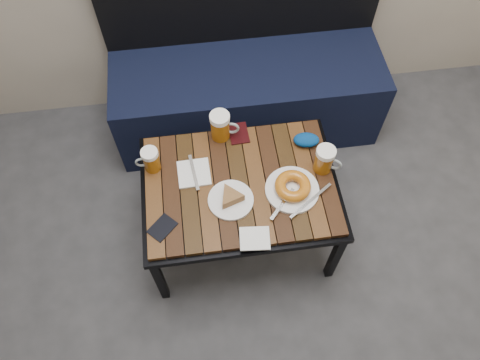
{
  "coord_description": "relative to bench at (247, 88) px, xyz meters",
  "views": [
    {
      "loc": [
        -0.32,
        0.06,
        2.17
      ],
      "look_at": [
        -0.19,
        1.06,
        0.5
      ],
      "focal_mm": 35.0,
      "sensor_mm": 36.0,
      "label": 1
    }
  ],
  "objects": [
    {
      "name": "napkin_right",
      "position": [
        -0.11,
        -0.97,
        0.2
      ],
      "size": [
        0.13,
        0.11,
        0.01
      ],
      "rotation": [
        0.0,
        0.0,
        -0.09
      ],
      "color": "white",
      "rests_on": "cafe_table"
    },
    {
      "name": "beer_mug_left",
      "position": [
        -0.49,
        -0.57,
        0.26
      ],
      "size": [
        0.11,
        0.07,
        0.12
      ],
      "rotation": [
        0.0,
        0.0,
        3.14
      ],
      "color": "#8C4C0B",
      "rests_on": "cafe_table"
    },
    {
      "name": "bench",
      "position": [
        0.0,
        0.0,
        0.0
      ],
      "size": [
        1.4,
        0.5,
        0.95
      ],
      "color": "black",
      "rests_on": "ground"
    },
    {
      "name": "beer_mug_centre",
      "position": [
        -0.18,
        -0.45,
        0.27
      ],
      "size": [
        0.13,
        0.1,
        0.14
      ],
      "rotation": [
        0.0,
        0.0,
        -0.17
      ],
      "color": "#8C4C0B",
      "rests_on": "cafe_table"
    },
    {
      "name": "room_shell",
      "position": [
        0.06,
        -1.26,
        1.48
      ],
      "size": [
        4.0,
        4.0,
        4.0
      ],
      "color": "gray",
      "rests_on": "ground"
    },
    {
      "name": "knit_pouch",
      "position": [
        0.19,
        -0.54,
        0.22
      ],
      "size": [
        0.12,
        0.09,
        0.05
      ],
      "primitive_type": "ellipsoid",
      "rotation": [
        0.0,
        0.0,
        -0.15
      ],
      "color": "#040B76",
      "rests_on": "cafe_table"
    },
    {
      "name": "plate_bagel",
      "position": [
        0.08,
        -0.77,
        0.23
      ],
      "size": [
        0.28,
        0.25,
        0.06
      ],
      "color": "white",
      "rests_on": "cafe_table"
    },
    {
      "name": "plate_pie",
      "position": [
        -0.18,
        -0.78,
        0.22
      ],
      "size": [
        0.19,
        0.19,
        0.05
      ],
      "color": "white",
      "rests_on": "cafe_table"
    },
    {
      "name": "passport_navy",
      "position": [
        -0.47,
        -0.87,
        0.2
      ],
      "size": [
        0.13,
        0.13,
        0.01
      ],
      "primitive_type": "cube",
      "rotation": [
        0.0,
        0.0,
        -0.8
      ],
      "color": "black",
      "rests_on": "cafe_table"
    },
    {
      "name": "beer_mug_right",
      "position": [
        0.23,
        -0.68,
        0.27
      ],
      "size": [
        0.13,
        0.11,
        0.13
      ],
      "rotation": [
        0.0,
        0.0,
        -0.48
      ],
      "color": "#8C4C0B",
      "rests_on": "cafe_table"
    },
    {
      "name": "napkin_left",
      "position": [
        -0.32,
        -0.63,
        0.2
      ],
      "size": [
        0.14,
        0.18,
        0.01
      ],
      "rotation": [
        0.0,
        0.0,
        0.03
      ],
      "color": "white",
      "rests_on": "cafe_table"
    },
    {
      "name": "cafe_table",
      "position": [
        -0.13,
        -0.71,
        0.16
      ],
      "size": [
        0.84,
        0.62,
        0.47
      ],
      "color": "black",
      "rests_on": "ground"
    },
    {
      "name": "passport_burgundy",
      "position": [
        -0.1,
        -0.45,
        0.2
      ],
      "size": [
        0.09,
        0.12,
        0.01
      ],
      "primitive_type": "cube",
      "rotation": [
        0.0,
        0.0,
        0.04
      ],
      "color": "black",
      "rests_on": "cafe_table"
    }
  ]
}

